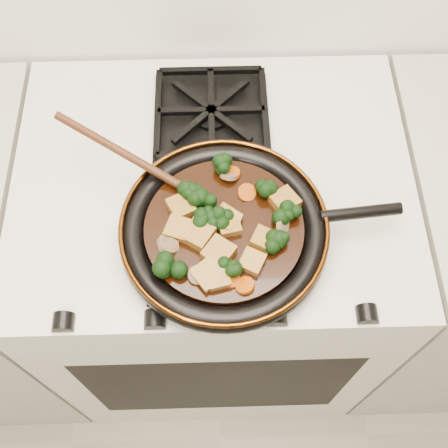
{
  "coord_description": "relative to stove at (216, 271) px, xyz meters",
  "views": [
    {
      "loc": [
        0.01,
        1.12,
        1.79
      ],
      "look_at": [
        0.02,
        1.55,
        0.97
      ],
      "focal_mm": 45.0,
      "sensor_mm": 36.0,
      "label": 1
    }
  ],
  "objects": [
    {
      "name": "broccoli_floret_3",
      "position": [
        0.01,
        -0.02,
        0.52
      ],
      "size": [
        0.07,
        0.07,
        0.07
      ],
      "primitive_type": null,
      "rotation": [
        -0.16,
        -0.19,
        1.67
      ],
      "color": "black",
      "rests_on": "braising_sauce"
    },
    {
      "name": "braising_sauce",
      "position": [
        0.02,
        -0.14,
        0.5
      ],
      "size": [
        0.27,
        0.27,
        0.02
      ],
      "primitive_type": "cylinder",
      "color": "black",
      "rests_on": "skillet"
    },
    {
      "name": "tofu_cube_7",
      "position": [
        0.08,
        -0.17,
        0.52
      ],
      "size": [
        0.05,
        0.05,
        0.03
      ],
      "primitive_type": "cube",
      "rotation": [
        0.09,
        -0.1,
        2.69
      ],
      "color": "olive",
      "rests_on": "braising_sauce"
    },
    {
      "name": "stove",
      "position": [
        0.0,
        0.0,
        0.0
      ],
      "size": [
        0.76,
        0.6,
        0.9
      ],
      "primitive_type": "cube",
      "color": "silver",
      "rests_on": "ground"
    },
    {
      "name": "carrot_coin_0",
      "position": [
        0.05,
        -0.25,
        0.51
      ],
      "size": [
        0.03,
        0.03,
        0.02
      ],
      "primitive_type": "cylinder",
      "rotation": [
        -0.16,
        -0.23,
        0.0
      ],
      "color": "#A94004",
      "rests_on": "braising_sauce"
    },
    {
      "name": "tofu_cube_6",
      "position": [
        -0.05,
        -0.1,
        0.52
      ],
      "size": [
        0.06,
        0.06,
        0.02
      ],
      "primitive_type": "cube",
      "rotation": [
        -0.02,
        0.04,
        0.48
      ],
      "color": "olive",
      "rests_on": "braising_sauce"
    },
    {
      "name": "tofu_cube_2",
      "position": [
        0.03,
        -0.14,
        0.52
      ],
      "size": [
        0.04,
        0.04,
        0.02
      ],
      "primitive_type": "cube",
      "rotation": [
        0.0,
        0.05,
        0.22
      ],
      "color": "olive",
      "rests_on": "braising_sauce"
    },
    {
      "name": "mushroom_slice_2",
      "position": [
        -0.07,
        -0.18,
        0.52
      ],
      "size": [
        0.04,
        0.04,
        0.03
      ],
      "primitive_type": "cylinder",
      "rotation": [
        0.76,
        0.0,
        0.67
      ],
      "color": "brown",
      "rests_on": "braising_sauce"
    },
    {
      "name": "broccoli_floret_8",
      "position": [
        -0.02,
        -0.09,
        0.52
      ],
      "size": [
        0.09,
        0.08,
        0.07
      ],
      "primitive_type": null,
      "rotation": [
        -0.08,
        -0.23,
        0.63
      ],
      "color": "black",
      "rests_on": "braising_sauce"
    },
    {
      "name": "tofu_cube_10",
      "position": [
        0.01,
        -0.19,
        0.52
      ],
      "size": [
        0.06,
        0.06,
        0.02
      ],
      "primitive_type": "cube",
      "rotation": [
        -0.01,
        0.01,
        2.5
      ],
      "color": "olive",
      "rests_on": "braising_sauce"
    },
    {
      "name": "mushroom_slice_1",
      "position": [
        0.03,
        -0.04,
        0.52
      ],
      "size": [
        0.04,
        0.04,
        0.03
      ],
      "primitive_type": "cylinder",
      "rotation": [
        0.63,
        0.0,
        2.86
      ],
      "color": "brown",
      "rests_on": "braising_sauce"
    },
    {
      "name": "carrot_coin_1",
      "position": [
        0.06,
        -0.07,
        0.51
      ],
      "size": [
        0.03,
        0.03,
        0.02
      ],
      "primitive_type": "cylinder",
      "rotation": [
        0.35,
        0.2,
        0.0
      ],
      "color": "#A94004",
      "rests_on": "braising_sauce"
    },
    {
      "name": "mushroom_slice_3",
      "position": [
        0.12,
        -0.15,
        0.52
      ],
      "size": [
        0.03,
        0.04,
        0.03
      ],
      "primitive_type": "cylinder",
      "rotation": [
        0.98,
        0.0,
        1.33
      ],
      "color": "brown",
      "rests_on": "braising_sauce"
    },
    {
      "name": "broccoli_floret_6",
      "position": [
        -0.07,
        -0.21,
        0.52
      ],
      "size": [
        0.09,
        0.09,
        0.06
      ],
      "primitive_type": null,
      "rotation": [
        -0.0,
        0.06,
        0.78
      ],
      "color": "black",
      "rests_on": "braising_sauce"
    },
    {
      "name": "broccoli_floret_9",
      "position": [
        0.03,
        -0.22,
        0.52
      ],
      "size": [
        0.09,
        0.09,
        0.06
      ],
      "primitive_type": null,
      "rotation": [
        -0.17,
        -0.02,
        0.78
      ],
      "color": "black",
      "rests_on": "braising_sauce"
    },
    {
      "name": "mushroom_slice_4",
      "position": [
        -0.03,
        -0.23,
        0.52
      ],
      "size": [
        0.04,
        0.04,
        0.02
      ],
      "primitive_type": "cylinder",
      "rotation": [
        0.42,
        0.0,
        0.63
      ],
      "color": "brown",
      "rests_on": "braising_sauce"
    },
    {
      "name": "tofu_cube_3",
      "position": [
        -0.01,
        -0.23,
        0.52
      ],
      "size": [
        0.06,
        0.06,
        0.03
      ],
      "primitive_type": "cube",
      "rotation": [
        0.09,
        -0.12,
        0.64
      ],
      "color": "olive",
      "rests_on": "braising_sauce"
    },
    {
      "name": "carrot_coin_3",
      "position": [
        -0.07,
        -0.17,
        0.51
      ],
      "size": [
        0.03,
        0.03,
        0.01
      ],
      "primitive_type": "cylinder",
      "rotation": [
        -0.02,
        0.11,
        0.0
      ],
      "color": "#A94004",
      "rests_on": "braising_sauce"
    },
    {
      "name": "burner_grate_back",
      "position": [
        0.0,
        0.14,
        0.46
      ],
      "size": [
        0.23,
        0.23,
        0.03
      ],
      "primitive_type": null,
      "color": "black",
      "rests_on": "stove"
    },
    {
      "name": "broccoli_floret_2",
      "position": [
        0.1,
        -0.18,
        0.52
      ],
      "size": [
        0.09,
        0.09,
        0.06
      ],
      "primitive_type": null,
      "rotation": [
        0.01,
        0.22,
        2.34
      ],
      "color": "black",
      "rests_on": "braising_sauce"
    },
    {
      "name": "broccoli_floret_1",
      "position": [
        -0.01,
        -0.12,
        0.52
      ],
      "size": [
        0.06,
        0.06,
        0.06
      ],
      "primitive_type": null,
      "rotation": [
        0.06,
        0.08,
        1.63
      ],
      "color": "black",
      "rests_on": "braising_sauce"
    },
    {
      "name": "tofu_cube_5",
      "position": [
        0.02,
        -0.13,
        0.52
      ],
      "size": [
        0.06,
        0.06,
        0.03
      ],
      "primitive_type": "cube",
      "rotation": [
        0.07,
        0.09,
        0.94
      ],
      "color": "olive",
      "rests_on": "braising_sauce"
    },
    {
      "name": "tofu_cube_8",
      "position": [
        -0.03,
        -0.16,
        0.52
      ],
      "size": [
        0.06,
        0.06,
        0.03
      ],
      "primitive_type": "cube",
      "rotation": [
        0.0,
        0.05,
        2.57
      ],
      "color": "olive",
      "rests_on": "braising_sauce"
    },
    {
      "name": "tofu_cube_1",
      "position": [
        0.06,
        -0.21,
        0.52
      ],
      "size": [
        0.05,
        0.05,
        0.02
      ],
      "primitive_type": "cube",
      "rotation": [
        -0.03,
        -0.01,
        2.67
      ],
      "color": "olive",
      "rests_on": "braising_sauce"
    },
    {
      "name": "skillet",
      "position": [
        0.02,
        -0.14,
        0.49
      ],
      "size": [
        0.48,
        0.36,
        0.05
      ],
      "rotation": [
        0.0,
        0.0,
        0.09
      ],
      "color": "black",
      "rests_on": "burner_grate_front"
    },
    {
      "name": "tofu_cube_0",
      "position": [
        0.01,
        -0.23,
        0.52
      ],
      "size": [
        0.04,
        0.05,
        0.02
      ],
      "primitive_type": "cube",
      "rotation": [
        0.0,
        -0.08,
        1.81
      ],
      "color": "olive",
      "rests_on": "braising_sauce"
    },
    {
      "name": "tofu_cube_11",
      "position": [
        0.03,
        -0.13,
        0.52
      ],
      "size": [
        0.05,
        0.05,
        0.03
      ],
      "primitive_type": "cube",
      "rotation": [
        -0.11,
        -0.12,
        2.75
      ],
      "color": "olive",
      "rests_on": "braising_sauce"
    },
    {
      "name": "tofu_cube_4",
      "position": [
        -0.06,
        -0.14,
        0.52
      ],
      "size": [
        0.05,
        0.05,
        0.03
      ],
      "primitive_type": "cube",
      "rotation": [
        -0.09,
        0.05,
        2.77
      ],
      "color": "olive",
      "rests_on": "braising_sauce"
    },
    {
      "name": "broccoli_floret_5",
      "position": [
        0.01,
        -0.13,
        0.52
      ],
      "size": [
        0.07,
        0.07,
        0.05
      ],
      "primitive_type": null,
      "rotation": [
        -0.1,
        -0.0,
        2.82
      ],
      "color": "black",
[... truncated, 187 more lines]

